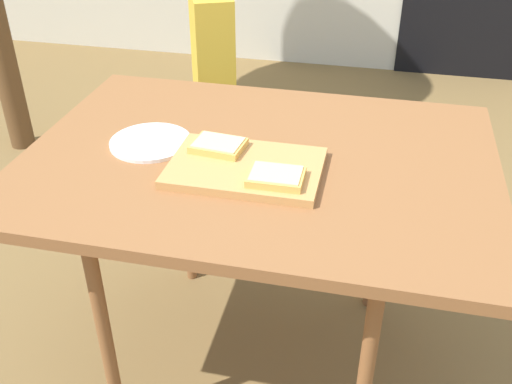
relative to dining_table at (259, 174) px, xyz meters
name	(u,v)px	position (x,y,z in m)	size (l,w,h in m)	color
ground_plane	(258,356)	(0.00, 0.00, -0.67)	(16.00, 16.00, 0.00)	brown
dining_table	(259,174)	(0.00, 0.00, 0.00)	(1.16, 0.85, 0.72)	brown
cutting_board	(246,168)	(-0.01, -0.08, 0.06)	(0.36, 0.25, 0.02)	tan
pizza_slice_near_right	(276,177)	(0.07, -0.14, 0.08)	(0.13, 0.10, 0.02)	#E5AD4E
pizza_slice_far_left	(218,145)	(-0.10, -0.02, 0.08)	(0.13, 0.11, 0.02)	#E5AD4E
plate_white_left	(151,142)	(-0.28, 0.00, 0.06)	(0.21, 0.21, 0.01)	white
child_left	(213,73)	(-0.36, 0.81, -0.07)	(0.22, 0.28, 1.05)	#37215C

